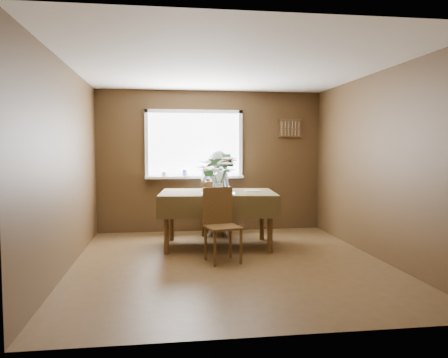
{
  "coord_description": "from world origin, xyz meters",
  "views": [
    {
      "loc": [
        -0.85,
        -5.51,
        1.48
      ],
      "look_at": [
        0.0,
        0.55,
        1.05
      ],
      "focal_mm": 35.0,
      "sensor_mm": 36.0,
      "label": 1
    }
  ],
  "objects": [
    {
      "name": "seated_woman",
      "position": [
        0.04,
        1.74,
        0.72
      ],
      "size": [
        0.58,
        0.43,
        1.45
      ],
      "primitive_type": "imported",
      "rotation": [
        0.0,
        0.0,
        3.3
      ],
      "color": "white",
      "rests_on": "floor"
    },
    {
      "name": "wall_back",
      "position": [
        0.0,
        2.25,
        1.25
      ],
      "size": [
        4.0,
        0.0,
        4.0
      ],
      "primitive_type": "plane",
      "rotation": [
        1.57,
        0.0,
        0.0
      ],
      "color": "brown",
      "rests_on": "floor"
    },
    {
      "name": "window_assembly",
      "position": [
        -0.29,
        2.2,
        1.36
      ],
      "size": [
        1.72,
        0.2,
        1.22
      ],
      "color": "white",
      "rests_on": "wall_back"
    },
    {
      "name": "flower_bouquet",
      "position": [
        -0.04,
        0.76,
        1.16
      ],
      "size": [
        0.59,
        0.59,
        0.51
      ],
      "rotation": [
        0.0,
        0.0,
        -0.12
      ],
      "color": "white",
      "rests_on": "dining_table"
    },
    {
      "name": "table_knife",
      "position": [
        0.16,
        0.64,
        0.84
      ],
      "size": [
        0.06,
        0.23,
        0.0
      ],
      "primitive_type": "cube",
      "rotation": [
        0.0,
        0.0,
        -0.19
      ],
      "color": "silver",
      "rests_on": "dining_table"
    },
    {
      "name": "ceiling",
      "position": [
        0.0,
        0.0,
        2.5
      ],
      "size": [
        4.5,
        4.5,
        0.0
      ],
      "primitive_type": "plane",
      "rotation": [
        3.14,
        0.0,
        0.0
      ],
      "color": "white",
      "rests_on": "wall_back"
    },
    {
      "name": "wall_left",
      "position": [
        -2.0,
        0.0,
        1.25
      ],
      "size": [
        0.0,
        4.5,
        4.5
      ],
      "primitive_type": "plane",
      "rotation": [
        1.57,
        0.0,
        1.57
      ],
      "color": "brown",
      "rests_on": "floor"
    },
    {
      "name": "wall_front",
      "position": [
        0.0,
        -2.25,
        1.25
      ],
      "size": [
        4.0,
        0.0,
        4.0
      ],
      "primitive_type": "plane",
      "rotation": [
        -1.57,
        0.0,
        0.0
      ],
      "color": "brown",
      "rests_on": "floor"
    },
    {
      "name": "side_plate",
      "position": [
        0.5,
        0.99,
        0.84
      ],
      "size": [
        0.25,
        0.25,
        0.01
      ],
      "primitive_type": "cylinder",
      "rotation": [
        0.0,
        0.0,
        -0.04
      ],
      "color": "white",
      "rests_on": "dining_table"
    },
    {
      "name": "dining_table",
      "position": [
        -0.04,
        0.95,
        0.73
      ],
      "size": [
        1.82,
        1.33,
        0.84
      ],
      "rotation": [
        0.0,
        0.0,
        -0.1
      ],
      "color": "#52371A",
      "rests_on": "floor"
    },
    {
      "name": "chair_near",
      "position": [
        -0.11,
        0.12,
        0.53
      ],
      "size": [
        0.5,
        0.5,
        0.97
      ],
      "rotation": [
        0.0,
        0.0,
        0.24
      ],
      "color": "#52371A",
      "rests_on": "floor"
    },
    {
      "name": "spoon_rack",
      "position": [
        1.45,
        2.22,
        1.85
      ],
      "size": [
        0.44,
        0.05,
        0.33
      ],
      "color": "#52371A",
      "rests_on": "wall_back"
    },
    {
      "name": "floor",
      "position": [
        0.0,
        0.0,
        0.0
      ],
      "size": [
        4.5,
        4.5,
        0.0
      ],
      "primitive_type": "plane",
      "color": "#452F17",
      "rests_on": "ground"
    },
    {
      "name": "chair_far",
      "position": [
        -0.01,
        1.79,
        0.51
      ],
      "size": [
        0.49,
        0.49,
        0.93
      ],
      "rotation": [
        0.0,
        0.0,
        2.87
      ],
      "color": "#52371A",
      "rests_on": "floor"
    },
    {
      "name": "wall_right",
      "position": [
        2.0,
        0.0,
        1.25
      ],
      "size": [
        0.0,
        4.5,
        4.5
      ],
      "primitive_type": "plane",
      "rotation": [
        1.57,
        0.0,
        -1.57
      ],
      "color": "brown",
      "rests_on": "floor"
    }
  ]
}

